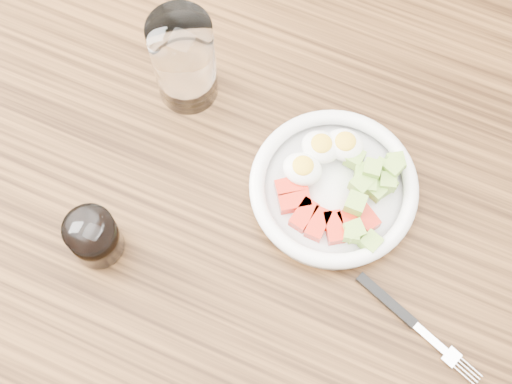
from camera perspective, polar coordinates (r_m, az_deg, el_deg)
The scene contains 6 objects.
ground at distance 1.63m, azimuth 0.18°, elevation -10.42°, with size 4.00×4.00×0.00m, color brown.
dining_table at distance 0.98m, azimuth 0.30°, elevation -3.42°, with size 1.50×0.90×0.77m.
bowl at distance 0.88m, azimuth 6.34°, elevation 0.53°, with size 0.21×0.21×0.05m.
fork at distance 0.86m, azimuth 11.64°, elevation -9.55°, with size 0.17×0.07×0.01m.
water_glass at distance 0.90m, azimuth -5.78°, elevation 10.41°, with size 0.08×0.08×0.14m, color white.
coffee_glass at distance 0.86m, azimuth -12.81°, elevation -3.56°, with size 0.06×0.06×0.07m.
Camera 1 is at (0.11, -0.27, 1.60)m, focal length 50.00 mm.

